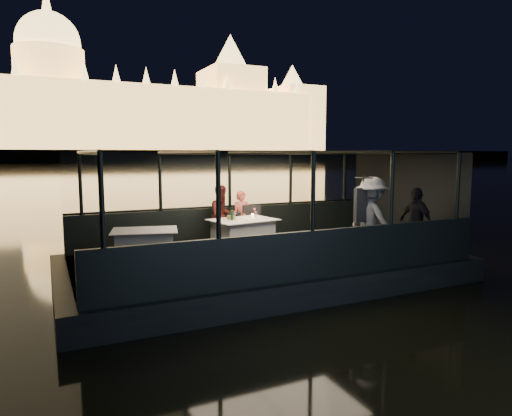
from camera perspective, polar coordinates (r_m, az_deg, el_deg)
name	(u,v)px	position (r m, az deg, el deg)	size (l,w,h in m)	color
river_water	(69,169)	(89.05, -22.39, 4.51)	(500.00, 500.00, 0.00)	black
boat_hull	(264,279)	(10.29, 0.96, -8.84)	(8.60, 4.40, 1.00)	black
boat_deck	(264,258)	(10.17, 0.96, -6.24)	(8.00, 4.00, 0.04)	black
gunwale_port	(230,224)	(11.88, -3.28, -2.05)	(8.00, 0.08, 0.90)	black
gunwale_starboard	(312,255)	(8.37, 7.04, -5.85)	(8.00, 0.08, 0.90)	black
cabin_glass_port	(230,180)	(11.76, -3.32, 3.50)	(8.00, 0.02, 1.40)	#99B2B2
cabin_glass_starboard	(313,192)	(8.19, 7.15, 2.02)	(8.00, 0.02, 1.40)	#99B2B2
cabin_roof_glass	(264,153)	(9.91, 0.99, 6.94)	(8.00, 4.00, 0.02)	#99B2B2
end_wall_fore	(66,216)	(8.98, -22.61, -0.92)	(0.02, 4.00, 2.30)	black
end_wall_aft	(404,198)	(12.26, 18.01, 1.20)	(0.02, 4.00, 2.30)	black
canopy_ribs	(264,205)	(9.98, 0.98, 0.32)	(8.00, 4.00, 2.30)	black
embankment	(52,158)	(218.95, -24.12, 5.75)	(400.00, 140.00, 6.00)	#423D33
parliament_building	(50,80)	(185.81, -24.33, 14.33)	(220.00, 32.00, 60.00)	#F2D18C
dining_table_central	(243,236)	(10.61, -1.62, -3.46)	(1.45, 1.05, 0.77)	silver
dining_table_aft	(145,245)	(9.81, -13.71, -4.51)	(1.33, 0.96, 0.71)	white
chair_port_left	(237,229)	(11.17, -2.40, -2.61)	(0.38, 0.38, 0.82)	black
chair_port_right	(255,228)	(11.32, -0.10, -2.48)	(0.46, 0.46, 0.99)	black
coat_stand	(363,220)	(9.82, 13.17, -1.43)	(0.51, 0.41, 1.83)	black
person_woman_coral	(242,214)	(11.53, -1.78, -0.80)	(0.48, 0.32, 1.34)	#E36052
person_man_maroon	(222,216)	(11.25, -4.24, -1.01)	(0.72, 0.56, 1.51)	#411612
passenger_stripe	(372,222)	(9.91, 14.26, -1.68)	(1.16, 0.66, 1.80)	silver
passenger_dark	(416,218)	(10.73, 19.32, -1.22)	(0.91, 0.38, 1.54)	black
wine_bottle	(232,214)	(10.41, -3.01, -0.72)	(0.06, 0.06, 0.28)	#13341A
bread_basket	(231,217)	(10.59, -3.13, -1.19)	(0.21, 0.21, 0.08)	olive
amber_candle	(253,216)	(10.86, -0.43, -0.98)	(0.06, 0.06, 0.08)	#FF863F
plate_near	(262,218)	(10.75, 0.80, -1.23)	(0.24, 0.24, 0.01)	white
plate_far	(235,218)	(10.68, -2.69, -1.29)	(0.23, 0.23, 0.01)	white
wine_glass_white	(235,217)	(10.32, -2.63, -1.09)	(0.07, 0.07, 0.20)	silver
wine_glass_red	(255,213)	(11.00, -0.17, -0.59)	(0.07, 0.07, 0.20)	silver
wine_glass_empty	(256,215)	(10.55, 0.04, -0.91)	(0.06, 0.06, 0.18)	silver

